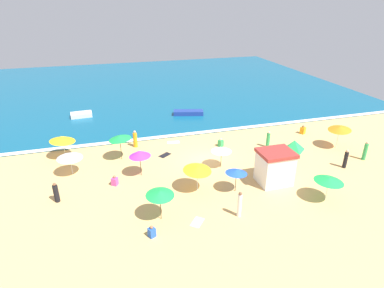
{
  "coord_description": "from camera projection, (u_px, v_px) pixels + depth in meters",
  "views": [
    {
      "loc": [
        -8.32,
        -23.93,
        13.34
      ],
      "look_at": [
        -0.74,
        2.21,
        0.8
      ],
      "focal_mm": 29.63,
      "sensor_mm": 36.0,
      "label": 1
    }
  ],
  "objects": [
    {
      "name": "beachgoer_10",
      "position": [
        346.0,
        159.0,
        27.11
      ],
      "size": [
        0.36,
        0.36,
        1.72
      ],
      "color": "black",
      "rests_on": "ground_plane"
    },
    {
      "name": "beach_umbrella_1",
      "position": [
        70.0,
        156.0,
        25.7
      ],
      "size": [
        2.89,
        2.89,
        1.97
      ],
      "color": "silver",
      "rests_on": "ground_plane"
    },
    {
      "name": "beach_tent",
      "position": [
        294.0,
        145.0,
        30.32
      ],
      "size": [
        1.85,
        1.67,
        1.07
      ],
      "color": "green",
      "rests_on": "ground_plane"
    },
    {
      "name": "beachgoer_7",
      "position": [
        365.0,
        151.0,
        28.45
      ],
      "size": [
        0.48,
        0.48,
        1.79
      ],
      "color": "green",
      "rests_on": "ground_plane"
    },
    {
      "name": "lifeguard_cabana",
      "position": [
        275.0,
        167.0,
        24.69
      ],
      "size": [
        2.66,
        2.23,
        2.73
      ],
      "color": "white",
      "rests_on": "ground_plane"
    },
    {
      "name": "beach_towel_1",
      "position": [
        165.0,
        155.0,
        29.61
      ],
      "size": [
        1.34,
        1.22,
        0.01
      ],
      "color": "black",
      "rests_on": "ground_plane"
    },
    {
      "name": "beachgoer_6",
      "position": [
        281.0,
        155.0,
        28.82
      ],
      "size": [
        0.65,
        0.65,
        0.86
      ],
      "color": "black",
      "rests_on": "ground_plane"
    },
    {
      "name": "beachgoer_11",
      "position": [
        221.0,
        143.0,
        31.24
      ],
      "size": [
        0.58,
        0.58,
        0.87
      ],
      "color": "green",
      "rests_on": "ground_plane"
    },
    {
      "name": "small_boat_1",
      "position": [
        81.0,
        115.0,
        38.82
      ],
      "size": [
        2.56,
        1.55,
        0.54
      ],
      "color": "white",
      "rests_on": "ocean_water"
    },
    {
      "name": "beach_towel_0",
      "position": [
        197.0,
        222.0,
        20.74
      ],
      "size": [
        1.15,
        1.2,
        0.01
      ],
      "color": "white",
      "rests_on": "ground_plane"
    },
    {
      "name": "beach_umbrella_3",
      "position": [
        140.0,
        153.0,
        25.41
      ],
      "size": [
        2.1,
        2.09,
        2.29
      ],
      "color": "#4C3823",
      "rests_on": "ground_plane"
    },
    {
      "name": "beachgoer_8",
      "position": [
        303.0,
        130.0,
        34.18
      ],
      "size": [
        0.62,
        0.62,
        0.96
      ],
      "color": "orange",
      "rests_on": "ground_plane"
    },
    {
      "name": "beach_umbrella_2",
      "position": [
        221.0,
        150.0,
        26.81
      ],
      "size": [
        2.41,
        2.41,
        1.88
      ],
      "color": "#4C3823",
      "rests_on": "ground_plane"
    },
    {
      "name": "beach_umbrella_4",
      "position": [
        62.0,
        139.0,
        28.41
      ],
      "size": [
        2.33,
        2.3,
        2.25
      ],
      "color": "silver",
      "rests_on": "ground_plane"
    },
    {
      "name": "beachgoer_2",
      "position": [
        56.0,
        193.0,
        22.58
      ],
      "size": [
        0.43,
        0.43,
        1.55
      ],
      "color": "black",
      "rests_on": "ground_plane"
    },
    {
      "name": "beachgoer_5",
      "position": [
        135.0,
        139.0,
        30.98
      ],
      "size": [
        0.45,
        0.45,
        1.71
      ],
      "color": "orange",
      "rests_on": "ground_plane"
    },
    {
      "name": "beach_umbrella_6",
      "position": [
        120.0,
        137.0,
        27.97
      ],
      "size": [
        2.24,
        2.22,
        2.43
      ],
      "color": "#4C3823",
      "rests_on": "ground_plane"
    },
    {
      "name": "ocean_water",
      "position": [
        153.0,
        86.0,
        52.96
      ],
      "size": [
        60.0,
        44.0,
        0.1
      ],
      "primitive_type": "cube",
      "color": "#0F567A",
      "rests_on": "ground_plane"
    },
    {
      "name": "beach_towel_2",
      "position": [
        173.0,
        142.0,
        32.25
      ],
      "size": [
        1.32,
        0.79,
        0.01
      ],
      "color": "white",
      "rests_on": "ground_plane"
    },
    {
      "name": "beach_umbrella_9",
      "position": [
        340.0,
        128.0,
        30.24
      ],
      "size": [
        2.73,
        2.72,
        2.37
      ],
      "color": "silver",
      "rests_on": "ground_plane"
    },
    {
      "name": "beachgoer_0",
      "position": [
        152.0,
        232.0,
        19.37
      ],
      "size": [
        0.52,
        0.52,
        0.82
      ],
      "color": "blue",
      "rests_on": "ground_plane"
    },
    {
      "name": "beach_umbrella_8",
      "position": [
        197.0,
        169.0,
        23.42
      ],
      "size": [
        2.96,
        2.97,
        2.15
      ],
      "color": "silver",
      "rests_on": "ground_plane"
    },
    {
      "name": "beach_umbrella_7",
      "position": [
        329.0,
        180.0,
        22.34
      ],
      "size": [
        2.5,
        2.49,
        1.92
      ],
      "color": "silver",
      "rests_on": "ground_plane"
    },
    {
      "name": "ground_plane",
      "position": [
        207.0,
        161.0,
        28.56
      ],
      "size": [
        60.0,
        60.0,
        0.0
      ],
      "primitive_type": "plane",
      "color": "#E5B26B"
    },
    {
      "name": "beach_umbrella_5",
      "position": [
        160.0,
        193.0,
        20.23
      ],
      "size": [
        2.44,
        2.45,
        2.24
      ],
      "color": "#4C3823",
      "rests_on": "ground_plane"
    },
    {
      "name": "wave_breaker_foam",
      "position": [
        188.0,
        134.0,
        34.01
      ],
      "size": [
        57.0,
        0.7,
        0.01
      ],
      "primitive_type": "cube",
      "color": "white",
      "rests_on": "ocean_water"
    },
    {
      "name": "beachgoer_9",
      "position": [
        240.0,
        205.0,
        20.97
      ],
      "size": [
        0.42,
        0.42,
        1.9
      ],
      "color": "white",
      "rests_on": "ground_plane"
    },
    {
      "name": "beachgoer_4",
      "position": [
        268.0,
        140.0,
        30.91
      ],
      "size": [
        0.35,
        0.35,
        1.68
      ],
      "color": "green",
      "rests_on": "ground_plane"
    },
    {
      "name": "beachgoer_3",
      "position": [
        115.0,
        181.0,
        24.75
      ],
      "size": [
        0.59,
        0.59,
        0.85
      ],
      "color": "#D84CA5",
      "rests_on": "ground_plane"
    },
    {
      "name": "small_boat_0",
      "position": [
        188.0,
        113.0,
        39.56
      ],
      "size": [
        3.87,
        2.11,
        0.52
      ],
      "color": "navy",
      "rests_on": "ocean_water"
    },
    {
      "name": "beach_umbrella_0",
      "position": [
        236.0,
        171.0,
        23.41
      ],
      "size": [
        2.31,
        2.31,
        1.92
      ],
      "color": "#4C3823",
      "rests_on": "ground_plane"
    }
  ]
}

